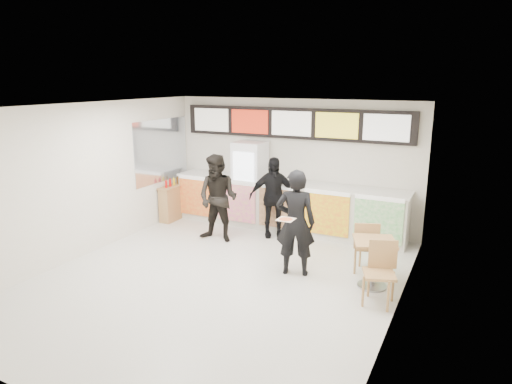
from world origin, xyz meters
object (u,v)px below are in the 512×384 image
Objects in this scene: drinks_fridge at (250,184)px; condiment_ledge at (172,203)px; service_counter at (285,206)px; customer_mid at (273,197)px; cafe_table at (374,255)px; customer_left at (218,198)px; customer_main at (295,223)px.

condiment_ledge is at bearing -163.31° from drinks_fridge.
service_counter is 3.10× the size of customer_mid.
cafe_table is (2.58, -1.62, -0.32)m from customer_mid.
service_counter is at bearing 119.06° from cafe_table.
customer_left reaches higher than cafe_table.
cafe_table is at bearing -32.44° from drinks_fridge.
customer_mid is at bearing -33.26° from drinks_fridge.
customer_main is at bearing -23.15° from condiment_ledge.
drinks_fridge is 1.36m from customer_left.
customer_main is 2.07m from customer_mid.
customer_main is 2.31m from customer_left.
drinks_fridge is 1.02m from customer_mid.
customer_main reaches higher than customer_mid.
drinks_fridge reaches higher than service_counter.
service_counter is 5.39× the size of condiment_ledge.
drinks_fridge reaches higher than cafe_table.
customer_mid is (-1.20, 1.69, -0.06)m from customer_main.
service_counter is 1.03m from drinks_fridge.
customer_left is (-0.08, -1.35, -0.05)m from drinks_fridge.
condiment_ledge is at bearing 143.06° from cafe_table.
service_counter is at bearing -79.45° from customer_main.
customer_main is at bearing -47.65° from drinks_fridge.
drinks_fridge is 3.04m from customer_main.
customer_left is at bearing -127.17° from service_counter.
condiment_ledge is at bearing 149.15° from customer_mid.
drinks_fridge is at bearing 179.01° from service_counter.
service_counter reaches higher than condiment_ledge.
drinks_fridge is at bearing 127.54° from cafe_table.
customer_left reaches higher than condiment_ledge.
drinks_fridge is 1.11× the size of customer_mid.
cafe_table is (2.50, -2.17, 0.01)m from service_counter.
customer_left is 1.08× the size of cafe_table.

